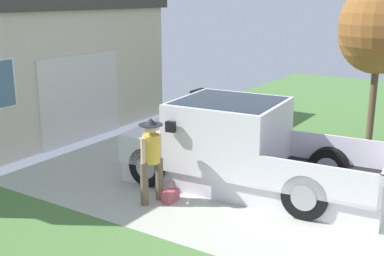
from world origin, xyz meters
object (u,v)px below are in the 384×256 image
(person_with_hat, at_px, (151,155))
(front_yard_tree, at_px, (383,27))
(wheeled_trash_bin, at_px, (206,106))
(pickup_truck, at_px, (234,148))
(handbag, at_px, (171,195))

(person_with_hat, distance_m, front_yard_tree, 6.75)
(front_yard_tree, distance_m, wheeled_trash_bin, 5.21)
(pickup_truck, distance_m, handbag, 1.62)
(pickup_truck, distance_m, front_yard_tree, 5.14)
(pickup_truck, xyz_separation_m, handbag, (-1.38, 0.56, -0.65))
(front_yard_tree, xyz_separation_m, wheeled_trash_bin, (-0.64, 4.59, -2.39))
(handbag, bearing_deg, pickup_truck, -22.26)
(handbag, height_order, front_yard_tree, front_yard_tree)
(pickup_truck, height_order, front_yard_tree, front_yard_tree)
(pickup_truck, relative_size, wheeled_trash_bin, 5.00)
(person_with_hat, bearing_deg, pickup_truck, -14.30)
(wheeled_trash_bin, bearing_deg, handbag, -155.28)
(person_with_hat, distance_m, wheeled_trash_bin, 5.69)
(pickup_truck, bearing_deg, handbag, 153.20)
(pickup_truck, relative_size, front_yard_tree, 1.27)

